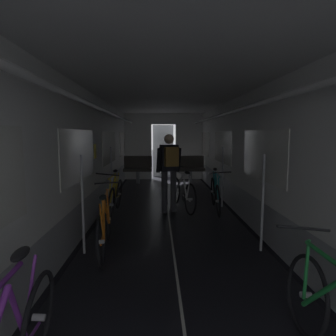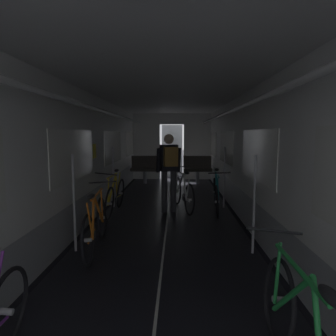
# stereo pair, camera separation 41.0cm
# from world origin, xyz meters

# --- Properties ---
(train_car_shell) EXTENTS (3.14, 12.34, 2.57)m
(train_car_shell) POSITION_xyz_m (-0.00, 3.60, 1.70)
(train_car_shell) COLOR black
(train_car_shell) RESTS_ON ground
(bench_seat_far_left) EXTENTS (0.98, 0.51, 0.95)m
(bench_seat_far_left) POSITION_xyz_m (-0.90, 8.07, 0.57)
(bench_seat_far_left) COLOR gray
(bench_seat_far_left) RESTS_ON ground
(bench_seat_far_right) EXTENTS (0.98, 0.51, 0.95)m
(bench_seat_far_right) POSITION_xyz_m (0.90, 8.07, 0.57)
(bench_seat_far_right) COLOR gray
(bench_seat_far_right) RESTS_ON ground
(bicycle_teal) EXTENTS (0.44, 1.69, 0.94)m
(bicycle_teal) POSITION_xyz_m (1.05, 4.36, 0.38)
(bicycle_teal) COLOR black
(bicycle_teal) RESTS_ON ground
(bicycle_orange) EXTENTS (0.44, 1.69, 0.94)m
(bicycle_orange) POSITION_xyz_m (-0.98, 2.14, 0.38)
(bicycle_orange) COLOR black
(bicycle_orange) RESTS_ON ground
(bicycle_yellow) EXTENTS (0.44, 1.69, 0.95)m
(bicycle_yellow) POSITION_xyz_m (-1.12, 4.15, 0.38)
(bicycle_yellow) COLOR black
(bicycle_yellow) RESTS_ON ground
(person_cyclist_aisle) EXTENTS (0.56, 0.46, 1.69)m
(person_cyclist_aisle) POSITION_xyz_m (0.03, 4.26, 1.02)
(person_cyclist_aisle) COLOR #2D2D33
(person_cyclist_aisle) RESTS_ON ground
(bicycle_white_in_aisle) EXTENTS (0.61, 1.65, 0.94)m
(bicycle_white_in_aisle) POSITION_xyz_m (0.32, 4.52, 0.38)
(bicycle_white_in_aisle) COLOR black
(bicycle_white_in_aisle) RESTS_ON ground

